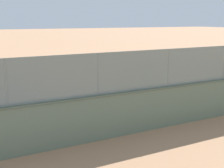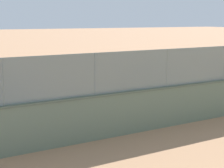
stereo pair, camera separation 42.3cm
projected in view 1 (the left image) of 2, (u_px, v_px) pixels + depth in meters
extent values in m
plane|color=tan|center=(113.00, 81.00, 24.24)|extent=(260.00, 260.00, 0.00)
cube|color=slate|center=(167.00, 107.00, 13.81)|extent=(27.17, 0.76, 1.71)
cube|color=#556151|center=(168.00, 87.00, 13.63)|extent=(27.17, 0.82, 0.08)
cube|color=gray|center=(168.00, 68.00, 13.46)|extent=(26.62, 0.51, 1.60)
cylinder|color=gray|center=(224.00, 63.00, 15.04)|extent=(0.07, 0.07, 1.60)
cylinder|color=gray|center=(168.00, 68.00, 13.46)|extent=(0.07, 0.07, 1.60)
cylinder|color=gray|center=(98.00, 74.00, 11.88)|extent=(0.07, 0.07, 1.60)
cylinder|color=gray|center=(6.00, 83.00, 10.31)|extent=(0.07, 0.07, 1.60)
cylinder|color=navy|center=(55.00, 92.00, 18.65)|extent=(0.21, 0.21, 0.79)
cylinder|color=navy|center=(58.00, 93.00, 18.56)|extent=(0.21, 0.21, 0.79)
cylinder|color=#3372B2|center=(56.00, 81.00, 18.47)|extent=(0.47, 0.47, 0.58)
cylinder|color=tan|center=(51.00, 79.00, 18.53)|extent=(0.51, 0.40, 0.17)
cylinder|color=tan|center=(57.00, 80.00, 18.05)|extent=(0.51, 0.40, 0.17)
sphere|color=tan|center=(56.00, 74.00, 18.39)|extent=(0.22, 0.22, 0.22)
cylinder|color=black|center=(56.00, 72.00, 18.37)|extent=(0.33, 0.33, 0.05)
cylinder|color=black|center=(55.00, 81.00, 17.89)|extent=(0.27, 0.20, 0.04)
ellipsoid|color=#333338|center=(53.00, 81.00, 17.70)|extent=(0.26, 0.20, 0.24)
cylinder|color=black|center=(125.00, 94.00, 18.25)|extent=(0.21, 0.21, 0.81)
cylinder|color=black|center=(121.00, 93.00, 18.30)|extent=(0.21, 0.21, 0.81)
cylinder|color=white|center=(123.00, 81.00, 18.13)|extent=(0.48, 0.48, 0.60)
cylinder|color=tan|center=(129.00, 79.00, 18.09)|extent=(0.44, 0.49, 0.17)
cylinder|color=tan|center=(119.00, 78.00, 18.46)|extent=(0.44, 0.49, 0.17)
sphere|color=tan|center=(123.00, 74.00, 18.05)|extent=(0.23, 0.23, 0.23)
cylinder|color=white|center=(123.00, 73.00, 18.03)|extent=(0.34, 0.34, 0.05)
cylinder|color=black|center=(120.00, 78.00, 18.63)|extent=(0.22, 0.25, 0.04)
ellipsoid|color=#333338|center=(120.00, 77.00, 18.84)|extent=(0.22, 0.25, 0.24)
sphere|color=yellow|center=(68.00, 106.00, 16.94)|extent=(0.14, 0.14, 0.14)
sphere|color=white|center=(157.00, 112.00, 15.87)|extent=(0.09, 0.09, 0.09)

